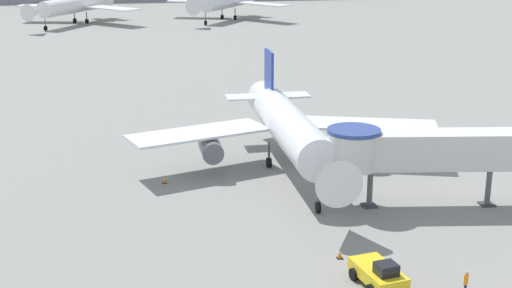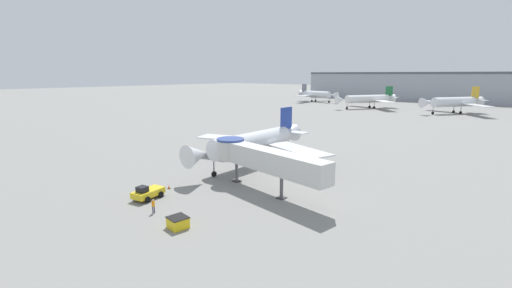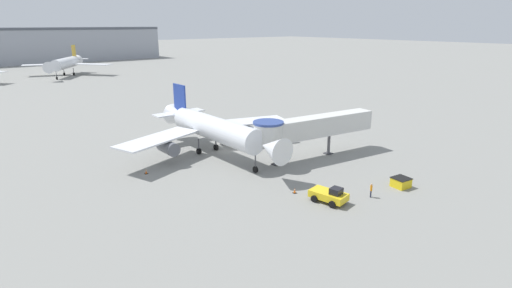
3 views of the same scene
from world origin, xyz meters
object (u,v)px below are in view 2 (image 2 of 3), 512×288
(main_airplane, at_px, (255,142))
(service_container_yellow, at_px, (178,222))
(pushback_tug_yellow, at_px, (148,193))
(background_jet_green_tail, at_px, (369,99))
(ground_crew_marshaller, at_px, (153,205))
(traffic_cone_port_wing, at_px, (208,154))
(background_jet_gray_tail, at_px, (316,94))
(jet_bridge, at_px, (260,158))
(background_jet_gold_tail, at_px, (455,102))
(traffic_cone_near_nose, at_px, (169,187))

(main_airplane, relative_size, service_container_yellow, 13.47)
(pushback_tug_yellow, distance_m, service_container_yellow, 10.20)
(background_jet_green_tail, bearing_deg, service_container_yellow, -45.55)
(ground_crew_marshaller, distance_m, background_jet_green_tail, 137.85)
(traffic_cone_port_wing, height_order, background_jet_green_tail, background_jet_green_tail)
(service_container_yellow, height_order, ground_crew_marshaller, ground_crew_marshaller)
(main_airplane, height_order, background_jet_green_tail, background_jet_green_tail)
(background_jet_gray_tail, bearing_deg, service_container_yellow, -144.55)
(jet_bridge, xyz_separation_m, background_jet_gold_tail, (-0.38, 121.98, 0.09))
(main_airplane, xyz_separation_m, pushback_tug_yellow, (0.72, -21.79, -3.16))
(main_airplane, height_order, background_jet_gold_tail, background_jet_gold_tail)
(background_jet_gold_tail, relative_size, background_jet_green_tail, 0.95)
(main_airplane, relative_size, ground_crew_marshaller, 17.48)
(background_jet_gray_tail, bearing_deg, ground_crew_marshaller, -146.09)
(traffic_cone_near_nose, relative_size, traffic_cone_port_wing, 1.02)
(service_container_yellow, distance_m, ground_crew_marshaller, 5.29)
(pushback_tug_yellow, relative_size, service_container_yellow, 2.01)
(ground_crew_marshaller, bearing_deg, main_airplane, 55.87)
(jet_bridge, relative_size, pushback_tug_yellow, 4.61)
(pushback_tug_yellow, xyz_separation_m, service_container_yellow, (9.85, -2.62, -0.24))
(background_jet_gold_tail, bearing_deg, service_container_yellow, -55.37)
(main_airplane, height_order, background_jet_gray_tail, background_jet_gray_tail)
(traffic_cone_near_nose, bearing_deg, background_jet_green_tail, 101.17)
(ground_crew_marshaller, bearing_deg, traffic_cone_port_wing, 79.17)
(traffic_cone_near_nose, relative_size, background_jet_gray_tail, 0.02)
(jet_bridge, bearing_deg, background_jet_green_tail, 114.56)
(pushback_tug_yellow, distance_m, background_jet_gray_tail, 163.22)
(jet_bridge, bearing_deg, background_jet_gold_tail, 98.40)
(main_airplane, distance_m, service_container_yellow, 26.82)
(main_airplane, height_order, traffic_cone_port_wing, main_airplane)
(background_jet_gray_tail, relative_size, background_jet_green_tail, 0.99)
(traffic_cone_port_wing, height_order, ground_crew_marshaller, ground_crew_marshaller)
(main_airplane, relative_size, jet_bridge, 1.45)
(background_jet_gold_tail, xyz_separation_m, background_jet_gray_tail, (-73.33, 15.80, -0.32))
(pushback_tug_yellow, bearing_deg, traffic_cone_port_wing, 109.45)
(traffic_cone_port_wing, bearing_deg, background_jet_gold_tail, 79.86)
(main_airplane, bearing_deg, traffic_cone_port_wing, -174.94)
(background_jet_gold_tail, xyz_separation_m, background_jet_green_tail, (-34.87, -1.75, -0.29))
(pushback_tug_yellow, xyz_separation_m, ground_crew_marshaller, (4.60, -2.12, 0.13))
(jet_bridge, distance_m, ground_crew_marshaller, 15.07)
(jet_bridge, distance_m, pushback_tug_yellow, 15.24)
(traffic_cone_near_nose, xyz_separation_m, ground_crew_marshaller, (5.84, -6.21, 0.64))
(traffic_cone_port_wing, xyz_separation_m, background_jet_green_tail, (-14.63, 111.43, 4.12))
(ground_crew_marshaller, xyz_separation_m, background_jet_green_tail, (-31.12, 134.25, 3.46))
(pushback_tug_yellow, relative_size, background_jet_gold_tail, 0.15)
(jet_bridge, relative_size, background_jet_gray_tail, 0.68)
(traffic_cone_port_wing, relative_size, background_jet_green_tail, 0.02)
(main_airplane, xyz_separation_m, traffic_cone_port_wing, (-11.16, -1.09, -3.69))
(service_container_yellow, height_order, background_jet_green_tail, background_jet_green_tail)
(pushback_tug_yellow, bearing_deg, background_jet_gray_tail, 103.05)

